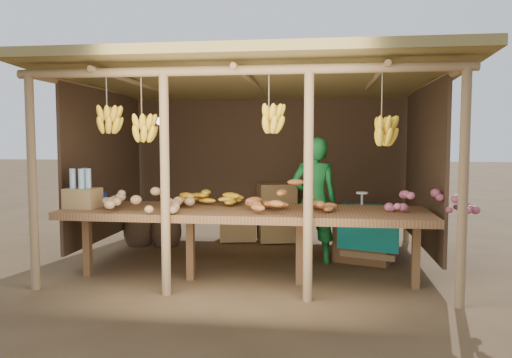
# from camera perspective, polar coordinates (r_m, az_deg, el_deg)

# --- Properties ---
(ground) EXTENTS (60.00, 60.00, 0.00)m
(ground) POSITION_cam_1_polar(r_m,az_deg,el_deg) (6.45, -0.00, -9.34)
(ground) COLOR brown
(ground) RESTS_ON ground
(stall_structure) EXTENTS (4.70, 3.50, 2.43)m
(stall_structure) POSITION_cam_1_polar(r_m,az_deg,el_deg) (6.16, -0.10, 7.94)
(stall_structure) COLOR #96744D
(stall_structure) RESTS_ON ground
(counter) EXTENTS (3.90, 1.05, 0.80)m
(counter) POSITION_cam_1_polar(r_m,az_deg,el_deg) (5.39, -1.35, -4.10)
(counter) COLOR brown
(counter) RESTS_ON ground
(potato_heap) EXTENTS (1.13, 0.87, 0.37)m
(potato_heap) POSITION_cam_1_polar(r_m,az_deg,el_deg) (5.36, -12.92, -1.62)
(potato_heap) COLOR #A37B54
(potato_heap) RESTS_ON counter
(sweet_potato_heap) EXTENTS (1.02, 0.77, 0.35)m
(sweet_potato_heap) POSITION_cam_1_polar(r_m,az_deg,el_deg) (5.18, 3.51, -1.79)
(sweet_potato_heap) COLOR #A4582A
(sweet_potato_heap) RESTS_ON counter
(onion_heap) EXTENTS (1.03, 0.79, 0.36)m
(onion_heap) POSITION_cam_1_polar(r_m,az_deg,el_deg) (5.35, 19.10, -1.79)
(onion_heap) COLOR #A24E5F
(onion_heap) RESTS_ON counter
(banana_pile) EXTENTS (0.77, 0.57, 0.35)m
(banana_pile) POSITION_cam_1_polar(r_m,az_deg,el_deg) (5.76, -5.11, -1.17)
(banana_pile) COLOR gold
(banana_pile) RESTS_ON counter
(tomato_basin) EXTENTS (0.37, 0.37, 0.19)m
(tomato_basin) POSITION_cam_1_polar(r_m,az_deg,el_deg) (6.13, -18.38, -1.95)
(tomato_basin) COLOR navy
(tomato_basin) RESTS_ON counter
(bottle_box) EXTENTS (0.36, 0.30, 0.43)m
(bottle_box) POSITION_cam_1_polar(r_m,az_deg,el_deg) (5.76, -19.21, -1.51)
(bottle_box) COLOR olive
(bottle_box) RESTS_ON counter
(vendor) EXTENTS (0.62, 0.46, 1.58)m
(vendor) POSITION_cam_1_polar(r_m,az_deg,el_deg) (6.25, 6.67, -2.47)
(vendor) COLOR #186E2C
(vendor) RESTS_ON ground
(tarp_crate) EXTENTS (0.93, 0.87, 0.90)m
(tarp_crate) POSITION_cam_1_polar(r_m,az_deg,el_deg) (6.56, 12.34, -5.91)
(tarp_crate) COLOR brown
(tarp_crate) RESTS_ON ground
(carton_stack) EXTENTS (1.23, 0.56, 0.87)m
(carton_stack) POSITION_cam_1_polar(r_m,az_deg,el_deg) (7.55, 0.86, -4.33)
(carton_stack) COLOR olive
(carton_stack) RESTS_ON ground
(burlap_sacks) EXTENTS (0.86, 0.45, 0.61)m
(burlap_sacks) POSITION_cam_1_polar(r_m,az_deg,el_deg) (7.44, -11.75, -5.48)
(burlap_sacks) COLOR #483221
(burlap_sacks) RESTS_ON ground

